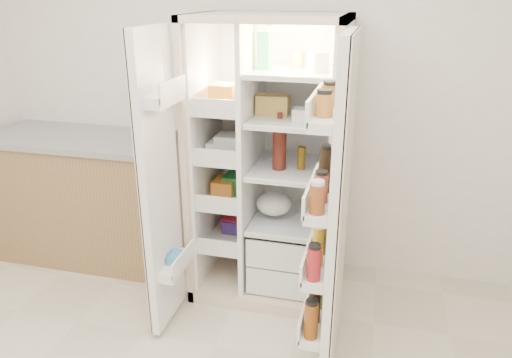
# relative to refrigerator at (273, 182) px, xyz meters

# --- Properties ---
(wall_back) EXTENTS (4.00, 0.02, 2.70)m
(wall_back) POSITION_rel_refrigerator_xyz_m (-0.17, 0.35, 0.60)
(wall_back) COLOR white
(wall_back) RESTS_ON floor
(refrigerator) EXTENTS (0.92, 0.70, 1.80)m
(refrigerator) POSITION_rel_refrigerator_xyz_m (0.00, 0.00, 0.00)
(refrigerator) COLOR beige
(refrigerator) RESTS_ON floor
(freezer_door) EXTENTS (0.15, 0.40, 1.72)m
(freezer_door) POSITION_rel_refrigerator_xyz_m (-0.51, -0.60, 0.15)
(freezer_door) COLOR white
(freezer_door) RESTS_ON floor
(fridge_door) EXTENTS (0.17, 0.58, 1.72)m
(fridge_door) POSITION_rel_refrigerator_xyz_m (0.47, -0.70, 0.13)
(fridge_door) COLOR white
(fridge_door) RESTS_ON floor
(kitchen_counter) EXTENTS (1.31, 0.70, 0.95)m
(kitchen_counter) POSITION_rel_refrigerator_xyz_m (-1.46, 0.06, -0.27)
(kitchen_counter) COLOR olive
(kitchen_counter) RESTS_ON floor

